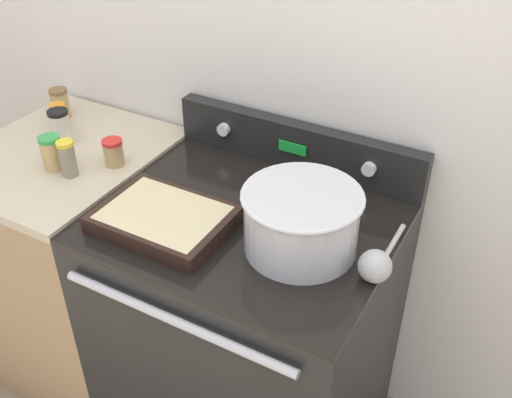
{
  "coord_description": "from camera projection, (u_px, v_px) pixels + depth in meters",
  "views": [
    {
      "loc": [
        0.66,
        -0.8,
        1.89
      ],
      "look_at": [
        0.02,
        0.35,
        0.97
      ],
      "focal_mm": 42.0,
      "sensor_mm": 36.0,
      "label": 1
    }
  ],
  "objects": [
    {
      "name": "spice_jar_brown_cap",
      "position": [
        60.0,
        103.0,
        2.08
      ],
      "size": [
        0.06,
        0.06,
        0.11
      ],
      "color": "tan",
      "rests_on": "side_counter"
    },
    {
      "name": "spice_jar_green_cap",
      "position": [
        52.0,
        153.0,
        1.8
      ],
      "size": [
        0.06,
        0.06,
        0.11
      ],
      "color": "tan",
      "rests_on": "side_counter"
    },
    {
      "name": "casserole_dish",
      "position": [
        164.0,
        218.0,
        1.59
      ],
      "size": [
        0.35,
        0.26,
        0.05
      ],
      "color": "black",
      "rests_on": "stove_range"
    },
    {
      "name": "control_panel",
      "position": [
        297.0,
        146.0,
        1.82
      ],
      "size": [
        0.81,
        0.07,
        0.15
      ],
      "color": "black",
      "rests_on": "stove_range"
    },
    {
      "name": "spice_jar_orange_cap",
      "position": [
        59.0,
        117.0,
        2.0
      ],
      "size": [
        0.05,
        0.05,
        0.1
      ],
      "color": "beige",
      "rests_on": "side_counter"
    },
    {
      "name": "stove_range",
      "position": [
        248.0,
        333.0,
        1.9
      ],
      "size": [
        0.81,
        0.7,
        0.91
      ],
      "color": "black",
      "rests_on": "ground_plane"
    },
    {
      "name": "kitchen_wall",
      "position": [
        310.0,
        55.0,
        1.71
      ],
      "size": [
        8.0,
        0.05,
        2.5
      ],
      "color": "silver",
      "rests_on": "ground_plane"
    },
    {
      "name": "side_counter",
      "position": [
        83.0,
        262.0,
        2.17
      ],
      "size": [
        0.57,
        0.67,
        0.92
      ],
      "color": "tan",
      "rests_on": "ground_plane"
    },
    {
      "name": "spice_jar_red_cap",
      "position": [
        113.0,
        152.0,
        1.83
      ],
      "size": [
        0.06,
        0.06,
        0.08
      ],
      "color": "tan",
      "rests_on": "side_counter"
    },
    {
      "name": "spice_jar_black_cap",
      "position": [
        60.0,
        128.0,
        1.92
      ],
      "size": [
        0.07,
        0.07,
        0.12
      ],
      "color": "beige",
      "rests_on": "side_counter"
    },
    {
      "name": "spice_jar_yellow_cap",
      "position": [
        68.0,
        158.0,
        1.77
      ],
      "size": [
        0.05,
        0.05,
        0.11
      ],
      "color": "gray",
      "rests_on": "side_counter"
    },
    {
      "name": "mixing_bowl",
      "position": [
        301.0,
        218.0,
        1.48
      ],
      "size": [
        0.3,
        0.3,
        0.17
      ],
      "color": "silver",
      "rests_on": "stove_range"
    },
    {
      "name": "ladle",
      "position": [
        376.0,
        265.0,
        1.42
      ],
      "size": [
        0.08,
        0.27,
        0.08
      ],
      "color": "#B7B7B7",
      "rests_on": "stove_range"
    }
  ]
}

